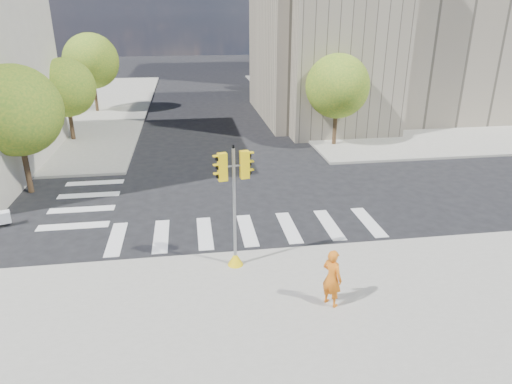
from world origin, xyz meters
TOP-DOWN VIEW (x-y plane):
  - ground at (0.00, 0.00)m, footprint 160.00×160.00m
  - sidewalk_far_right at (20.00, 26.00)m, footprint 28.00×40.00m
  - civic_building at (15.59, 19.12)m, footprint 26.00×16.00m
  - tree_lw_near at (-10.50, 4.00)m, footprint 4.40×4.40m
  - tree_lw_mid at (-10.50, 14.00)m, footprint 4.00×4.00m
  - tree_lw_far at (-10.50, 24.00)m, footprint 4.80×4.80m
  - tree_re_near at (7.50, 10.00)m, footprint 4.20×4.20m
  - tree_re_mid at (7.50, 22.00)m, footprint 4.60×4.60m
  - tree_re_far at (7.50, 34.00)m, footprint 4.00×4.00m
  - lamp_near at (8.00, 14.00)m, footprint 0.35×0.18m
  - lamp_far at (8.00, 28.00)m, footprint 0.35×0.18m
  - traffic_signal at (-0.92, -4.97)m, footprint 1.08×0.56m
  - photographer at (1.75, -7.77)m, footprint 0.77×0.82m

SIDE VIEW (x-z plane):
  - ground at x=0.00m, z-range 0.00..0.00m
  - sidewalk_far_right at x=20.00m, z-range 0.00..0.15m
  - photographer at x=1.75m, z-range 0.15..2.04m
  - traffic_signal at x=-0.92m, z-range -0.19..4.27m
  - tree_lw_mid at x=-10.50m, z-range 0.88..6.65m
  - tree_re_far at x=7.50m, z-range 0.93..6.80m
  - tree_re_near at x=7.50m, z-range 0.97..7.13m
  - tree_lw_near at x=-10.50m, z-range 1.00..7.41m
  - tree_re_mid at x=7.50m, z-range 1.02..7.68m
  - tree_lw_far at x=-10.50m, z-range 1.07..8.01m
  - lamp_near at x=8.00m, z-range 0.52..8.63m
  - lamp_far at x=8.00m, z-range 0.52..8.63m
  - civic_building at x=15.59m, z-range -2.43..16.96m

